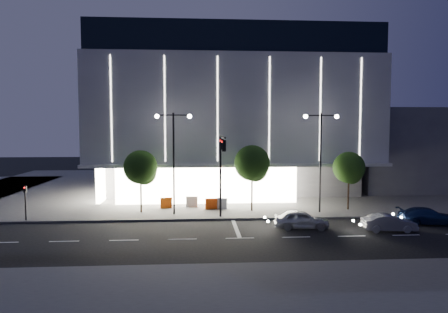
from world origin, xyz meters
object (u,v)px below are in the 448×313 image
tree_mid (252,165)px  car_third (428,216)px  tree_right (349,169)px  barrier_c (211,204)px  barrier_b (192,202)px  car_lead (302,220)px  ped_signal_far (25,199)px  car_second (389,223)px  street_lamp_east (321,148)px  barrier_d (221,203)px  street_lamp_west (174,148)px  tree_left (141,169)px  barrier_a (166,203)px  traffic_mast (221,161)px

tree_mid → car_third: 14.93m
tree_mid → tree_right: bearing=-0.0°
tree_mid → barrier_c: size_ratio=5.59×
barrier_b → car_lead: bearing=-36.7°
ped_signal_far → car_second: bearing=-9.8°
street_lamp_east → barrier_d: street_lamp_east is taller
street_lamp_west → tree_left: (-2.97, 1.02, -1.92)m
street_lamp_east → tree_left: 16.12m
tree_mid → barrier_b: 6.96m
street_lamp_west → barrier_d: 7.14m
street_lamp_west → ped_signal_far: bearing=-172.9°
tree_mid → barrier_a: bearing=168.1°
street_lamp_east → traffic_mast: bearing=-163.5°
traffic_mast → barrier_d: 6.48m
tree_mid → barrier_c: (-3.71, 0.95, -3.68)m
street_lamp_west → car_third: size_ratio=1.99×
traffic_mast → barrier_a: (-4.90, 5.36, -4.38)m
car_lead → barrier_a: size_ratio=3.79×
traffic_mast → car_second: 13.55m
traffic_mast → car_lead: bearing=-22.9°
tree_mid → tree_right: (9.00, -0.00, -0.45)m
barrier_d → car_lead: bearing=-30.6°
ped_signal_far → tree_mid: bearing=7.6°
tree_mid → barrier_a: tree_mid is taller
tree_left → tree_right: bearing=-0.0°
tree_mid → barrier_c: tree_mid is taller
car_second → barrier_d: size_ratio=3.53×
ped_signal_far → tree_right: (28.03, 2.52, 2.00)m
tree_left → tree_mid: bearing=0.0°
barrier_c → street_lamp_east: bearing=-22.1°
car_lead → barrier_b: size_ratio=3.79×
traffic_mast → tree_left: (-6.97, 3.68, -0.99)m
barrier_b → street_lamp_west: bearing=-107.8°
car_lead → car_third: size_ratio=0.92×
tree_left → barrier_c: (6.29, 0.95, -3.38)m
car_second → tree_right: bearing=5.9°
tree_left → traffic_mast: bearing=-27.8°
ped_signal_far → barrier_c: (15.32, 3.47, -1.24)m
street_lamp_east → car_third: bearing=-30.8°
street_lamp_west → car_third: street_lamp_west is taller
car_third → barrier_a: car_third is taller
tree_left → barrier_d: 8.08m
ped_signal_far → barrier_d: bearing=12.5°
street_lamp_west → street_lamp_east: bearing=0.0°
tree_right → car_third: (4.40, -5.45, -3.23)m
street_lamp_west → traffic_mast: bearing=-33.6°
traffic_mast → tree_left: 7.95m
tree_right → car_second: (0.25, -7.39, -3.24)m
barrier_b → barrier_d: (2.78, -1.04, 0.00)m
barrier_b → tree_mid: bearing=-13.2°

